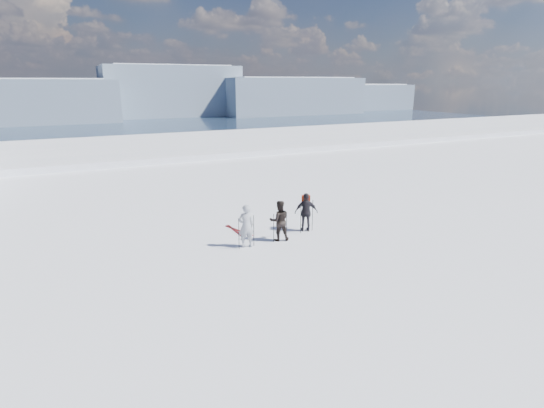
{
  "coord_description": "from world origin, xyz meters",
  "views": [
    {
      "loc": [
        -8.33,
        -9.94,
        6.01
      ],
      "look_at": [
        -2.06,
        3.0,
        1.85
      ],
      "focal_mm": 28.0,
      "sensor_mm": 36.0,
      "label": 1
    }
  ],
  "objects": [
    {
      "name": "far_mountain_range",
      "position": [
        29.6,
        454.78,
        -7.19
      ],
      "size": [
        770.0,
        110.0,
        53.0
      ],
      "color": "slate",
      "rests_on": "ground"
    },
    {
      "name": "skier_pack",
      "position": [
        0.24,
        4.49,
        0.81
      ],
      "size": [
        1.03,
        0.76,
        1.63
      ],
      "primitive_type": "imported",
      "rotation": [
        0.0,
        0.0,
        2.71
      ],
      "color": "black",
      "rests_on": "ground"
    },
    {
      "name": "ski_poles",
      "position": [
        -1.22,
        4.06,
        0.61
      ],
      "size": [
        3.54,
        0.62,
        1.33
      ],
      "color": "black",
      "rests_on": "ground"
    },
    {
      "name": "skis_loose",
      "position": [
        -2.36,
        5.71,
        0.01
      ],
      "size": [
        0.64,
        1.7,
        0.03
      ],
      "color": "black",
      "rests_on": "ground"
    },
    {
      "name": "skier_dark",
      "position": [
        -1.25,
        4.02,
        0.8
      ],
      "size": [
        0.91,
        0.79,
        1.61
      ],
      "primitive_type": "imported",
      "rotation": [
        0.0,
        0.0,
        2.88
      ],
      "color": "black",
      "rests_on": "ground"
    },
    {
      "name": "skier_grey",
      "position": [
        -2.69,
        3.92,
        0.83
      ],
      "size": [
        0.64,
        0.46,
        1.66
      ],
      "primitive_type": "imported",
      "rotation": [
        0.0,
        0.0,
        3.04
      ],
      "color": "#9DA1AB",
      "rests_on": "ground"
    },
    {
      "name": "backpack",
      "position": [
        0.34,
        4.71,
        1.85
      ],
      "size": [
        0.4,
        0.32,
        0.44
      ],
      "primitive_type": "cube",
      "rotation": [
        0.0,
        0.0,
        2.71
      ],
      "color": "red",
      "rests_on": "skier_pack"
    },
    {
      "name": "lake_basin",
      "position": [
        0.0,
        30.0,
        -6.5
      ],
      "size": [
        820.0,
        820.0,
        71.62
      ],
      "color": "white",
      "rests_on": "ground"
    }
  ]
}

